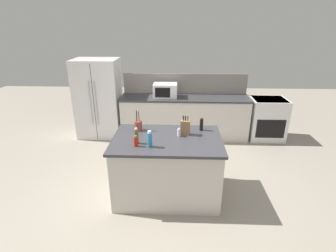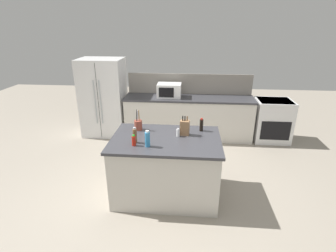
# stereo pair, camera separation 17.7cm
# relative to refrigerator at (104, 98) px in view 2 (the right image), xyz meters

# --- Properties ---
(ground_plane) EXTENTS (14.00, 14.00, 0.00)m
(ground_plane) POSITION_rel_refrigerator_xyz_m (1.65, -2.25, -0.87)
(ground_plane) COLOR gray
(back_counter_run) EXTENTS (2.85, 0.66, 0.94)m
(back_counter_run) POSITION_rel_refrigerator_xyz_m (1.95, -0.05, -0.40)
(back_counter_run) COLOR beige
(back_counter_run) RESTS_ON ground_plane
(wall_backsplash) EXTENTS (2.81, 0.03, 0.46)m
(wall_backsplash) POSITION_rel_refrigerator_xyz_m (1.95, 0.27, 0.30)
(wall_backsplash) COLOR gray
(wall_backsplash) RESTS_ON back_counter_run
(kitchen_island) EXTENTS (1.56, 1.06, 0.94)m
(kitchen_island) POSITION_rel_refrigerator_xyz_m (1.65, -2.25, -0.40)
(kitchen_island) COLOR beige
(kitchen_island) RESTS_ON ground_plane
(refrigerator) EXTENTS (0.96, 0.75, 1.75)m
(refrigerator) POSITION_rel_refrigerator_xyz_m (0.00, 0.00, 0.00)
(refrigerator) COLOR white
(refrigerator) RESTS_ON ground_plane
(range_oven) EXTENTS (0.76, 0.65, 0.92)m
(range_oven) POSITION_rel_refrigerator_xyz_m (3.79, -0.05, -0.41)
(range_oven) COLOR white
(range_oven) RESTS_ON ground_plane
(microwave) EXTENTS (0.52, 0.39, 0.30)m
(microwave) POSITION_rel_refrigerator_xyz_m (1.51, -0.05, 0.22)
(microwave) COLOR white
(microwave) RESTS_ON back_counter_run
(knife_block) EXTENTS (0.14, 0.12, 0.29)m
(knife_block) POSITION_rel_refrigerator_xyz_m (1.91, -2.10, 0.18)
(knife_block) COLOR #936B47
(knife_block) RESTS_ON kitchen_island
(utensil_crock) EXTENTS (0.12, 0.12, 0.32)m
(utensil_crock) POSITION_rel_refrigerator_xyz_m (1.19, -1.97, 0.15)
(utensil_crock) COLOR brown
(utensil_crock) RESTS_ON kitchen_island
(salt_shaker) EXTENTS (0.05, 0.05, 0.12)m
(salt_shaker) POSITION_rel_refrigerator_xyz_m (1.82, -2.16, 0.12)
(salt_shaker) COLOR silver
(salt_shaker) RESTS_ON kitchen_island
(soy_sauce_bottle) EXTENTS (0.05, 0.05, 0.20)m
(soy_sauce_bottle) POSITION_rel_refrigerator_xyz_m (2.16, -1.93, 0.16)
(soy_sauce_bottle) COLOR black
(soy_sauce_bottle) RESTS_ON kitchen_island
(pepper_grinder) EXTENTS (0.06, 0.06, 0.22)m
(pepper_grinder) POSITION_rel_refrigerator_xyz_m (1.24, -2.43, 0.17)
(pepper_grinder) COLOR brown
(pepper_grinder) RESTS_ON kitchen_island
(hot_sauce_bottle) EXTENTS (0.05, 0.05, 0.15)m
(hot_sauce_bottle) POSITION_rel_refrigerator_xyz_m (1.24, -2.52, 0.14)
(hot_sauce_bottle) COLOR red
(hot_sauce_bottle) RESTS_ON kitchen_island
(dish_soap_bottle) EXTENTS (0.07, 0.07, 0.23)m
(dish_soap_bottle) POSITION_rel_refrigerator_xyz_m (1.43, -2.53, 0.17)
(dish_soap_bottle) COLOR #3384BC
(dish_soap_bottle) RESTS_ON kitchen_island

